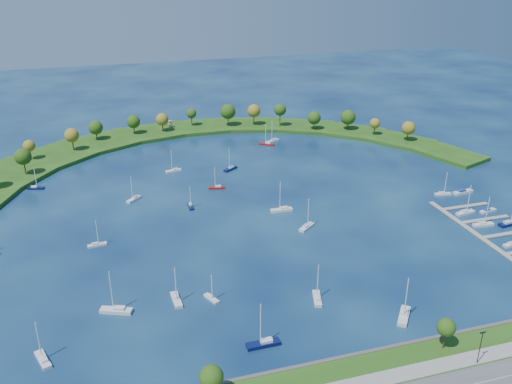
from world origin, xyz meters
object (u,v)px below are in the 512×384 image
object	(u,v)px
moored_boat_4	(176,299)
moored_boat_1	(97,244)
moored_boat_15	(230,168)
docked_boat_10	(443,193)
moored_boat_10	(43,359)
moored_boat_18	(217,187)
moored_boat_17	(36,187)
docked_boat_9	(488,211)
docked_boat_8	(465,212)
harbor_tower	(170,124)
moored_boat_0	(134,198)
moored_boat_3	(211,297)
moored_boat_9	(273,140)
moored_boat_14	(317,298)
docked_boat_7	(509,223)
docked_boat_11	(463,192)
moored_boat_5	(267,143)
moored_boat_13	(116,310)
moored_boat_16	(264,343)
docked_boat_6	(483,224)
moored_boat_12	(191,205)
moored_boat_7	(307,226)
moored_boat_6	(404,315)
moored_boat_8	(282,209)
dock_system	(509,243)

from	to	relation	value
moored_boat_4	moored_boat_1	bearing A→B (deg)	-154.98
moored_boat_15	docked_boat_10	bearing A→B (deg)	110.45
moored_boat_10	moored_boat_18	world-z (taller)	moored_boat_10
moored_boat_1	moored_boat_17	world-z (taller)	moored_boat_17
docked_boat_9	docked_boat_8	bearing A→B (deg)	164.50
moored_boat_4	harbor_tower	bearing A→B (deg)	169.56
moored_boat_0	moored_boat_3	xyz separation A→B (m)	(16.34, -84.59, -0.05)
moored_boat_0	moored_boat_9	world-z (taller)	moored_boat_9
moored_boat_14	docked_boat_7	world-z (taller)	docked_boat_7
moored_boat_1	moored_boat_3	distance (m)	57.30
moored_boat_9	harbor_tower	bearing A→B (deg)	-60.37
moored_boat_14	docked_boat_10	size ratio (longest dim) A/B	1.13
docked_boat_9	moored_boat_10	bearing A→B (deg)	-175.73
moored_boat_1	docked_boat_11	size ratio (longest dim) A/B	1.03
docked_boat_8	moored_boat_5	bearing A→B (deg)	106.58
moored_boat_10	docked_boat_8	bearing A→B (deg)	-94.61
moored_boat_18	docked_boat_11	world-z (taller)	moored_boat_18
moored_boat_17	docked_boat_7	bearing A→B (deg)	-11.29
docked_boat_9	docked_boat_11	bearing A→B (deg)	74.87
moored_boat_13	docked_boat_7	size ratio (longest dim) A/B	1.04
moored_boat_16	docked_boat_6	xyz separation A→B (m)	(106.99, 44.58, -0.05)
moored_boat_4	moored_boat_12	size ratio (longest dim) A/B	1.26
moored_boat_18	moored_boat_5	bearing A→B (deg)	-118.21
moored_boat_7	moored_boat_0	bearing A→B (deg)	105.66
moored_boat_3	moored_boat_6	size ratio (longest dim) A/B	0.65
moored_boat_4	docked_boat_7	xyz separation A→B (m)	(137.46, 13.68, 0.04)
moored_boat_3	docked_boat_8	size ratio (longest dim) A/B	0.72
moored_boat_7	moored_boat_4	bearing A→B (deg)	173.30
moored_boat_7	docked_boat_6	bearing A→B (deg)	-52.77
moored_boat_12	docked_boat_6	world-z (taller)	docked_boat_6
moored_boat_17	docked_boat_11	bearing A→B (deg)	-2.55
docked_boat_8	moored_boat_8	bearing A→B (deg)	152.17
dock_system	moored_boat_17	world-z (taller)	moored_boat_17
moored_boat_5	moored_boat_1	bearing A→B (deg)	75.87
moored_boat_14	moored_boat_10	bearing A→B (deg)	110.22
moored_boat_7	moored_boat_16	bearing A→B (deg)	-158.66
moored_boat_6	moored_boat_14	bearing A→B (deg)	-88.43
moored_boat_17	docked_boat_8	size ratio (longest dim) A/B	0.84
moored_boat_14	docked_boat_8	size ratio (longest dim) A/B	0.95
moored_boat_5	moored_boat_9	bearing A→B (deg)	-107.61
moored_boat_12	docked_boat_6	distance (m)	121.23
moored_boat_6	moored_boat_14	size ratio (longest dim) A/B	1.17
moored_boat_6	moored_boat_13	xyz separation A→B (m)	(-83.15, 27.89, 0.00)
moored_boat_3	harbor_tower	bearing A→B (deg)	151.85
moored_boat_7	moored_boat_17	xyz separation A→B (m)	(-106.22, 73.48, -0.05)
docked_boat_6	moored_boat_13	bearing A→B (deg)	-169.82
dock_system	moored_boat_4	distance (m)	126.76
docked_boat_10	moored_boat_0	bearing A→B (deg)	172.95
moored_boat_6	moored_boat_7	world-z (taller)	moored_boat_6
moored_boat_16	moored_boat_17	xyz separation A→B (m)	(-68.13, 136.74, -0.10)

